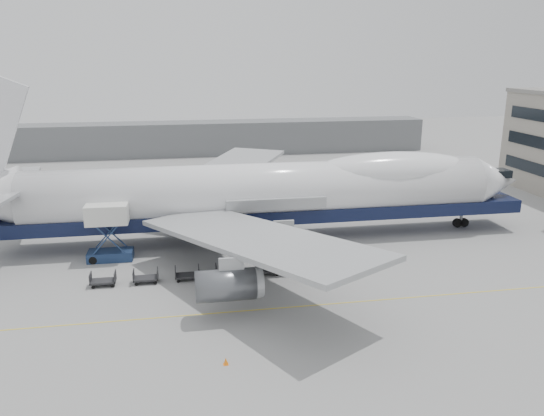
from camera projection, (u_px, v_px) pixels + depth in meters
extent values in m
plane|color=gray|center=(282.00, 279.00, 50.62)|extent=(260.00, 260.00, 0.00)
cube|color=gold|center=(296.00, 307.00, 44.93)|extent=(60.00, 0.15, 0.01)
cube|color=slate|center=(175.00, 139.00, 114.31)|extent=(110.00, 8.00, 7.00)
cylinder|color=white|center=(262.00, 191.00, 60.43)|extent=(52.00, 6.40, 6.40)
cube|color=#0D1433|center=(271.00, 212.00, 61.29)|extent=(60.00, 5.76, 1.50)
cone|color=white|center=(495.00, 181.00, 65.26)|extent=(6.00, 6.40, 6.40)
ellipsoid|color=white|center=(393.00, 171.00, 62.54)|extent=(20.67, 5.78, 4.56)
cube|color=#9EA0A3|center=(254.00, 238.00, 46.56)|extent=(20.35, 26.74, 2.26)
cube|color=#9EA0A3|center=(225.00, 172.00, 73.62)|extent=(20.35, 26.74, 2.26)
cylinder|color=#595B60|center=(202.00, 180.00, 78.19)|extent=(4.80, 2.60, 2.60)
cylinder|color=#595B60|center=(251.00, 193.00, 70.66)|extent=(4.80, 2.60, 2.60)
cylinder|color=#595B60|center=(279.00, 243.00, 51.72)|extent=(4.80, 2.60, 2.60)
cylinder|color=#595B60|center=(226.00, 285.00, 42.19)|extent=(4.80, 2.60, 2.60)
cylinder|color=slate|center=(461.00, 217.00, 65.81)|extent=(0.36, 0.36, 2.50)
cylinder|color=black|center=(461.00, 223.00, 66.00)|extent=(1.10, 0.45, 1.10)
cylinder|color=slate|center=(240.00, 238.00, 58.30)|extent=(0.36, 0.36, 2.50)
cylinder|color=black|center=(240.00, 244.00, 58.49)|extent=(1.10, 0.45, 1.10)
cylinder|color=slate|center=(234.00, 222.00, 63.98)|extent=(0.36, 0.36, 2.50)
cylinder|color=black|center=(234.00, 227.00, 64.18)|extent=(1.10, 0.45, 1.10)
cube|color=navy|center=(111.00, 255.00, 55.27)|extent=(4.63, 2.29, 1.01)
cube|color=silver|center=(107.00, 214.00, 54.04)|extent=(4.27, 2.47, 2.02)
cube|color=navy|center=(108.00, 237.00, 53.68)|extent=(3.28, 0.18, 3.63)
cube|color=navy|center=(110.00, 231.00, 55.60)|extent=(3.28, 0.18, 3.63)
cube|color=slate|center=(109.00, 210.00, 55.43)|extent=(2.22, 1.14, 0.15)
cylinder|color=black|center=(93.00, 260.00, 54.15)|extent=(0.83, 0.32, 0.83)
cylinder|color=black|center=(96.00, 254.00, 55.89)|extent=(0.83, 0.32, 0.83)
cylinder|color=black|center=(126.00, 258.00, 54.70)|extent=(0.83, 0.32, 0.83)
cylinder|color=black|center=(128.00, 252.00, 56.44)|extent=(0.83, 0.32, 0.83)
cone|color=orange|center=(226.00, 361.00, 36.42)|extent=(0.34, 0.34, 0.53)
cube|color=orange|center=(226.00, 364.00, 36.49)|extent=(0.36, 0.36, 0.03)
cube|color=#2D2D30|center=(103.00, 281.00, 48.99)|extent=(2.30, 1.35, 0.18)
cube|color=#2D2D30|center=(90.00, 278.00, 48.70)|extent=(0.08, 1.35, 0.90)
cube|color=#2D2D30|center=(115.00, 276.00, 49.06)|extent=(0.08, 1.35, 0.90)
cylinder|color=black|center=(93.00, 287.00, 48.41)|extent=(0.30, 0.12, 0.30)
cylinder|color=black|center=(95.00, 282.00, 49.45)|extent=(0.30, 0.12, 0.30)
cylinder|color=black|center=(112.00, 286.00, 48.69)|extent=(0.30, 0.12, 0.30)
cylinder|color=black|center=(114.00, 281.00, 49.73)|extent=(0.30, 0.12, 0.30)
cube|color=#2D2D30|center=(146.00, 278.00, 49.63)|extent=(2.30, 1.35, 0.18)
cube|color=#2D2D30|center=(133.00, 275.00, 49.34)|extent=(0.08, 1.35, 0.90)
cube|color=#2D2D30|center=(158.00, 273.00, 49.70)|extent=(0.08, 1.35, 0.90)
cylinder|color=black|center=(136.00, 284.00, 49.05)|extent=(0.30, 0.12, 0.30)
cylinder|color=black|center=(137.00, 279.00, 50.09)|extent=(0.30, 0.12, 0.30)
cylinder|color=black|center=(155.00, 283.00, 49.33)|extent=(0.30, 0.12, 0.30)
cylinder|color=black|center=(155.00, 278.00, 50.38)|extent=(0.30, 0.12, 0.30)
cube|color=#2D2D30|center=(187.00, 275.00, 50.27)|extent=(2.30, 1.35, 0.18)
cube|color=#2D2D30|center=(175.00, 272.00, 49.98)|extent=(0.08, 1.35, 0.90)
cube|color=#2D2D30|center=(199.00, 271.00, 50.35)|extent=(0.08, 1.35, 0.90)
cylinder|color=black|center=(178.00, 281.00, 49.69)|extent=(0.30, 0.12, 0.30)
cylinder|color=black|center=(178.00, 277.00, 50.73)|extent=(0.30, 0.12, 0.30)
cylinder|color=black|center=(197.00, 280.00, 49.98)|extent=(0.30, 0.12, 0.30)
cylinder|color=black|center=(196.00, 275.00, 51.02)|extent=(0.30, 0.12, 0.30)
cube|color=#2D2D30|center=(228.00, 273.00, 50.91)|extent=(2.30, 1.35, 0.18)
cube|color=#2D2D30|center=(216.00, 270.00, 50.62)|extent=(0.08, 1.35, 0.90)
cube|color=#2D2D30|center=(239.00, 268.00, 50.99)|extent=(0.08, 1.35, 0.90)
cylinder|color=black|center=(219.00, 278.00, 50.33)|extent=(0.30, 0.12, 0.30)
cylinder|color=black|center=(219.00, 274.00, 51.38)|extent=(0.30, 0.12, 0.30)
cylinder|color=black|center=(237.00, 277.00, 50.62)|extent=(0.30, 0.12, 0.30)
cylinder|color=black|center=(236.00, 273.00, 51.66)|extent=(0.30, 0.12, 0.30)
cube|color=#2D2D30|center=(267.00, 270.00, 51.56)|extent=(2.30, 1.35, 0.18)
cube|color=#2D2D30|center=(256.00, 267.00, 51.26)|extent=(0.08, 1.35, 0.90)
cube|color=#2D2D30|center=(278.00, 265.00, 51.63)|extent=(0.08, 1.35, 0.90)
cylinder|color=black|center=(259.00, 276.00, 50.98)|extent=(0.30, 0.12, 0.30)
cylinder|color=black|center=(258.00, 271.00, 52.02)|extent=(0.30, 0.12, 0.30)
cylinder|color=black|center=(277.00, 274.00, 51.26)|extent=(0.30, 0.12, 0.30)
cylinder|color=black|center=(275.00, 270.00, 52.30)|extent=(0.30, 0.12, 0.30)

